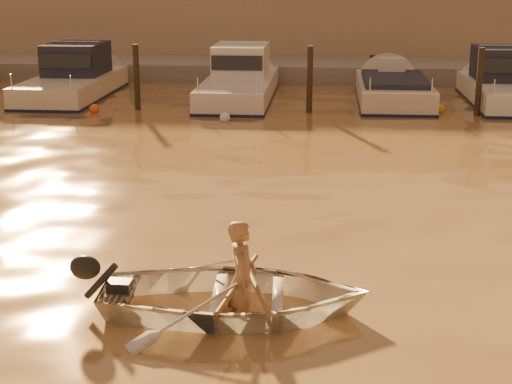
# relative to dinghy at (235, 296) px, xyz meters

# --- Properties ---
(ground_plane) EXTENTS (160.00, 160.00, 0.00)m
(ground_plane) POSITION_rel_dinghy_xyz_m (0.77, 0.60, -0.23)
(ground_plane) COLOR brown
(ground_plane) RESTS_ON ground
(dinghy) EXTENTS (3.54, 2.61, 0.71)m
(dinghy) POSITION_rel_dinghy_xyz_m (0.00, 0.00, 0.00)
(dinghy) COLOR silver
(dinghy) RESTS_ON ground_plane
(person) EXTENTS (0.40, 0.58, 1.54)m
(person) POSITION_rel_dinghy_xyz_m (0.10, 0.00, 0.24)
(person) COLOR #9A6C4D
(person) RESTS_ON dinghy
(outboard_motor) EXTENTS (0.92, 0.44, 0.70)m
(outboard_motor) POSITION_rel_dinghy_xyz_m (-1.50, -0.07, 0.05)
(outboard_motor) COLOR black
(outboard_motor) RESTS_ON dinghy
(oar_port) EXTENTS (0.59, 2.05, 0.13)m
(oar_port) POSITION_rel_dinghy_xyz_m (0.25, 0.01, 0.19)
(oar_port) COLOR brown
(oar_port) RESTS_ON dinghy
(oar_starboard) EXTENTS (0.32, 2.09, 0.13)m
(oar_starboard) POSITION_rel_dinghy_xyz_m (0.05, 0.00, 0.19)
(oar_starboard) COLOR brown
(oar_starboard) RESTS_ON dinghy
(moored_boat_1) EXTENTS (2.31, 6.84, 1.75)m
(moored_boat_1) POSITION_rel_dinghy_xyz_m (-7.50, 16.60, 0.39)
(moored_boat_1) COLOR beige
(moored_boat_1) RESTS_ON ground_plane
(moored_boat_2) EXTENTS (2.17, 7.32, 1.75)m
(moored_boat_2) POSITION_rel_dinghy_xyz_m (-1.81, 16.60, 0.39)
(moored_boat_2) COLOR silver
(moored_boat_2) RESTS_ON ground_plane
(moored_boat_3) EXTENTS (2.24, 6.40, 0.95)m
(moored_boat_3) POSITION_rel_dinghy_xyz_m (3.25, 16.60, -0.01)
(moored_boat_3) COLOR beige
(moored_boat_3) RESTS_ON ground_plane
(moored_boat_4) EXTENTS (2.06, 6.42, 1.75)m
(moored_boat_4) POSITION_rel_dinghy_xyz_m (6.74, 16.60, 0.39)
(moored_boat_4) COLOR white
(moored_boat_4) RESTS_ON ground_plane
(piling_1) EXTENTS (0.18, 0.18, 2.20)m
(piling_1) POSITION_rel_dinghy_xyz_m (-4.73, 14.40, 0.67)
(piling_1) COLOR #2D2319
(piling_1) RESTS_ON ground_plane
(piling_2) EXTENTS (0.18, 0.18, 2.20)m
(piling_2) POSITION_rel_dinghy_xyz_m (0.57, 14.40, 0.67)
(piling_2) COLOR #2D2319
(piling_2) RESTS_ON ground_plane
(piling_3) EXTENTS (0.18, 0.18, 2.20)m
(piling_3) POSITION_rel_dinghy_xyz_m (5.57, 14.40, 0.67)
(piling_3) COLOR #2D2319
(piling_3) RESTS_ON ground_plane
(fender_b) EXTENTS (0.30, 0.30, 0.30)m
(fender_b) POSITION_rel_dinghy_xyz_m (-5.94, 13.84, -0.13)
(fender_b) COLOR orange
(fender_b) RESTS_ON ground_plane
(fender_c) EXTENTS (0.30, 0.30, 0.30)m
(fender_c) POSITION_rel_dinghy_xyz_m (-1.80, 12.80, -0.13)
(fender_c) COLOR silver
(fender_c) RESTS_ON ground_plane
(fender_d) EXTENTS (0.30, 0.30, 0.30)m
(fender_d) POSITION_rel_dinghy_xyz_m (4.54, 14.74, -0.13)
(fender_d) COLOR orange
(fender_d) RESTS_ON ground_plane
(quay) EXTENTS (52.00, 4.00, 1.00)m
(quay) POSITION_rel_dinghy_xyz_m (0.77, 22.10, -0.08)
(quay) COLOR gray
(quay) RESTS_ON ground_plane
(waterfront_building) EXTENTS (46.00, 7.00, 4.80)m
(waterfront_building) POSITION_rel_dinghy_xyz_m (0.77, 27.60, 2.17)
(waterfront_building) COLOR #9E8466
(waterfront_building) RESTS_ON quay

